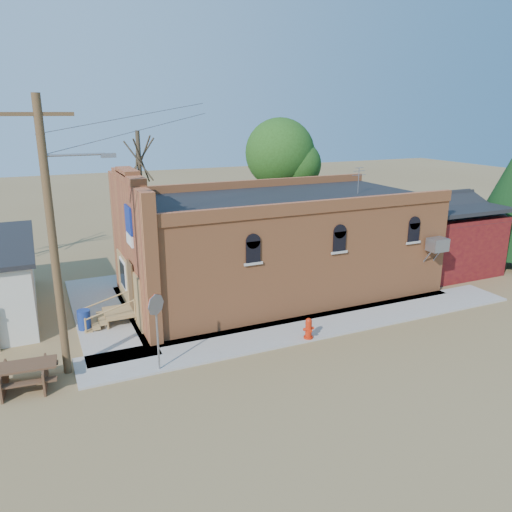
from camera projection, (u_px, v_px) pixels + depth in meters
name	position (u px, v px, depth m)	size (l,w,h in m)	color
ground	(298.00, 342.00, 19.05)	(120.00, 120.00, 0.00)	brown
sidewalk_south	(319.00, 326.00, 20.42)	(19.00, 2.20, 0.08)	#9E9991
sidewalk_west	(105.00, 312.00, 21.80)	(2.60, 10.00, 0.08)	#9E9991
brick_bar	(274.00, 245.00, 23.86)	(16.40, 7.97, 6.30)	#C86E3D
red_shed	(432.00, 227.00, 27.78)	(5.40, 6.40, 4.30)	#500D13
utility_pole	(54.00, 235.00, 15.55)	(3.12, 0.26, 9.00)	brown
tree_bare_near	(139.00, 159.00, 27.58)	(2.80, 2.80, 7.65)	#4C3F2B
tree_leafy	(280.00, 153.00, 31.59)	(4.40, 4.40, 8.15)	#4C3F2B
evergreen_tree	(509.00, 201.00, 27.65)	(3.60, 3.60, 6.50)	#4C3F2B
fire_hydrant	(309.00, 328.00, 19.09)	(0.48, 0.48, 0.83)	red
stop_sign	(156.00, 312.00, 16.33)	(0.63, 0.49, 2.71)	gray
trash_barrel	(84.00, 320.00, 19.92)	(0.52, 0.52, 0.79)	navy
picnic_table	(24.00, 373.00, 15.72)	(2.09, 1.65, 0.82)	#513320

